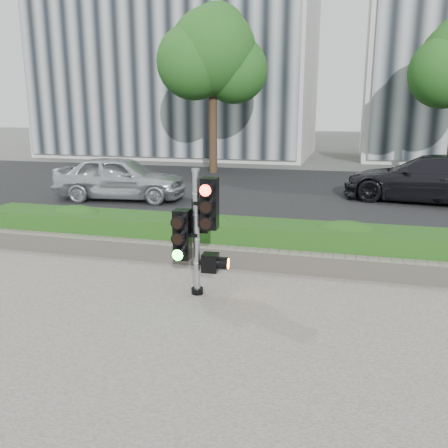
# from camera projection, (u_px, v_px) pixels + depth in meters

# --- Properties ---
(ground) EXTENTS (120.00, 120.00, 0.00)m
(ground) POSITION_uv_depth(u_px,v_px,m) (231.00, 312.00, 6.69)
(ground) COLOR #51514C
(ground) RESTS_ON ground
(sidewalk) EXTENTS (16.00, 11.00, 0.03)m
(sidewalk) POSITION_uv_depth(u_px,v_px,m) (165.00, 420.00, 4.34)
(sidewalk) COLOR #9E9389
(sidewalk) RESTS_ON ground
(road) EXTENTS (60.00, 13.00, 0.02)m
(road) POSITION_uv_depth(u_px,v_px,m) (303.00, 194.00, 16.08)
(road) COLOR black
(road) RESTS_ON ground
(curb) EXTENTS (60.00, 0.25, 0.12)m
(curb) POSITION_uv_depth(u_px,v_px,m) (269.00, 247.00, 9.64)
(curb) COLOR gray
(curb) RESTS_ON ground
(stone_wall) EXTENTS (12.00, 0.32, 0.34)m
(stone_wall) POSITION_uv_depth(u_px,v_px,m) (257.00, 259.00, 8.43)
(stone_wall) COLOR gray
(stone_wall) RESTS_ON sidewalk
(hedge) EXTENTS (12.00, 1.00, 0.68)m
(hedge) POSITION_uv_depth(u_px,v_px,m) (264.00, 240.00, 9.00)
(hedge) COLOR #327624
(hedge) RESTS_ON sidewalk
(building_left) EXTENTS (16.00, 9.00, 15.00)m
(building_left) POSITION_uv_depth(u_px,v_px,m) (181.00, 30.00, 28.79)
(building_left) COLOR #B7B7B2
(building_left) RESTS_ON ground
(tree_left) EXTENTS (4.61, 4.03, 7.34)m
(tree_left) POSITION_uv_depth(u_px,v_px,m) (213.00, 56.00, 20.31)
(tree_left) COLOR black
(tree_left) RESTS_ON ground
(traffic_signal) EXTENTS (0.68, 0.51, 1.93)m
(traffic_signal) POSITION_uv_depth(u_px,v_px,m) (199.00, 226.00, 7.07)
(traffic_signal) COLOR black
(traffic_signal) RESTS_ON sidewalk
(car_silver) EXTENTS (4.23, 2.09, 1.39)m
(car_silver) POSITION_uv_depth(u_px,v_px,m) (120.00, 178.00, 14.82)
(car_silver) COLOR #BABDC2
(car_silver) RESTS_ON road
(car_dark) EXTENTS (5.27, 2.91, 1.45)m
(car_dark) POSITION_uv_depth(u_px,v_px,m) (428.00, 178.00, 14.46)
(car_dark) COLOR black
(car_dark) RESTS_ON road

